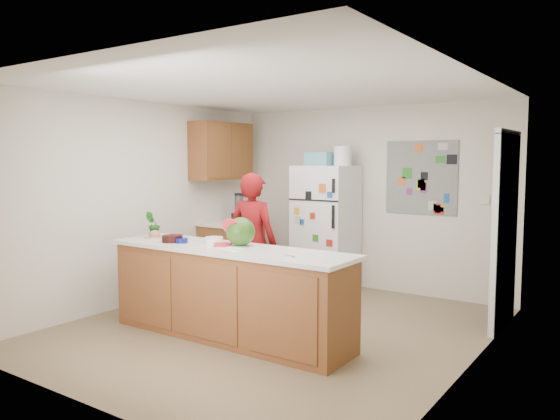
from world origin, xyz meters
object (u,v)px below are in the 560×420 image
Objects in this scene: watermelon at (241,232)px; cherry_bowl at (172,239)px; refrigerator at (326,228)px; person at (253,243)px.

watermelon reaches higher than cherry_bowl.
refrigerator is 7.80× the size of cherry_bowl.
refrigerator is 2.37m from watermelon.
person is at bearing -95.46° from refrigerator.
person is (-0.14, -1.47, -0.03)m from refrigerator.
cherry_bowl is (-0.81, -0.13, -0.12)m from watermelon.
refrigerator is at bearing 79.66° from cherry_bowl.
watermelon is (0.36, -2.33, 0.22)m from refrigerator.
person reaches higher than cherry_bowl.
refrigerator is 1.47m from person.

